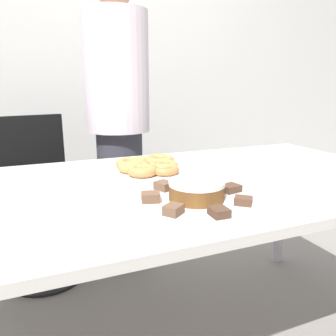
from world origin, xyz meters
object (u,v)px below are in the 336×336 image
object	(u,v)px
person_standing	(119,123)
plate_donuts	(147,170)
frosted_cake	(197,190)
office_chair_left	(39,202)
plate_cake	(196,201)

from	to	relation	value
person_standing	plate_donuts	world-z (taller)	person_standing
person_standing	frosted_cake	distance (m)	1.04
person_standing	office_chair_left	bearing A→B (deg)	175.56
plate_cake	person_standing	bearing A→B (deg)	88.59
office_chair_left	plate_donuts	size ratio (longest dim) A/B	2.72
plate_donuts	frosted_cake	distance (m)	0.40
person_standing	plate_donuts	bearing A→B (deg)	-94.04
office_chair_left	plate_donuts	distance (m)	0.85
person_standing	frosted_cake	size ratio (longest dim) A/B	9.81
person_standing	plate_donuts	distance (m)	0.65
frosted_cake	plate_cake	bearing A→B (deg)	-86.42
plate_cake	frosted_cake	world-z (taller)	frosted_cake
person_standing	plate_cake	xyz separation A→B (m)	(-0.03, -1.03, -0.12)
plate_donuts	frosted_cake	world-z (taller)	frosted_cake
plate_donuts	plate_cake	bearing A→B (deg)	-87.19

